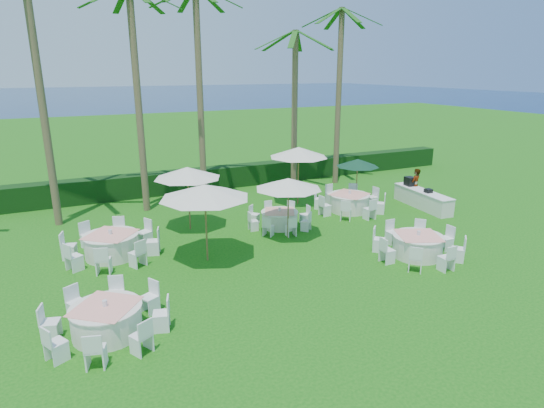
{
  "coord_description": "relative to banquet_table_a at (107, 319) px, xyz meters",
  "views": [
    {
      "loc": [
        -6.9,
        -12.31,
        6.59
      ],
      "look_at": [
        0.69,
        3.71,
        1.3
      ],
      "focal_mm": 30.0,
      "sensor_mm": 36.0,
      "label": 1
    }
  ],
  "objects": [
    {
      "name": "ground",
      "position": [
        6.32,
        1.17,
        -0.42
      ],
      "size": [
        120.0,
        120.0,
        0.0
      ],
      "primitive_type": "plane",
      "color": "#11570F",
      "rests_on": "ground"
    },
    {
      "name": "hedge",
      "position": [
        6.32,
        13.17,
        0.18
      ],
      "size": [
        34.0,
        1.0,
        1.2
      ],
      "primitive_type": "cube",
      "color": "black",
      "rests_on": "ground"
    },
    {
      "name": "ocean",
      "position": [
        6.32,
        103.17,
        -0.42
      ],
      "size": [
        260.0,
        260.0,
        0.0
      ],
      "primitive_type": "plane",
      "color": "#061642",
      "rests_on": "ground"
    },
    {
      "name": "banquet_table_a",
      "position": [
        0.0,
        0.0,
        0.0
      ],
      "size": [
        3.15,
        3.15,
        0.96
      ],
      "color": "silver",
      "rests_on": "ground"
    },
    {
      "name": "banquet_table_c",
      "position": [
        10.83,
        0.53,
        0.0
      ],
      "size": [
        3.19,
        3.19,
        0.97
      ],
      "color": "silver",
      "rests_on": "ground"
    },
    {
      "name": "banquet_table_d",
      "position": [
        0.73,
        5.27,
        0.03
      ],
      "size": [
        3.4,
        3.4,
        1.03
      ],
      "color": "silver",
      "rests_on": "ground"
    },
    {
      "name": "banquet_table_e",
      "position": [
        7.69,
        5.56,
        -0.05
      ],
      "size": [
        2.8,
        2.8,
        0.86
      ],
      "color": "silver",
      "rests_on": "ground"
    },
    {
      "name": "banquet_table_f",
      "position": [
        11.74,
        6.18,
        0.02
      ],
      "size": [
        3.36,
        3.36,
        1.01
      ],
      "color": "silver",
      "rests_on": "ground"
    },
    {
      "name": "umbrella_a",
      "position": [
        3.77,
        3.43,
        2.14
      ],
      "size": [
        3.16,
        3.16,
        2.8
      ],
      "color": "brown",
      "rests_on": "ground"
    },
    {
      "name": "umbrella_b",
      "position": [
        7.43,
        4.25,
        1.83
      ],
      "size": [
        2.68,
        2.68,
        2.47
      ],
      "color": "brown",
      "rests_on": "ground"
    },
    {
      "name": "umbrella_c",
      "position": [
        4.11,
        6.93,
        2.05
      ],
      "size": [
        2.79,
        2.79,
        2.71
      ],
      "color": "brown",
      "rests_on": "ground"
    },
    {
      "name": "umbrella_d",
      "position": [
        10.09,
        8.32,
        2.23
      ],
      "size": [
        2.92,
        2.92,
        2.9
      ],
      "color": "brown",
      "rests_on": "ground"
    },
    {
      "name": "umbrella_green",
      "position": [
        12.95,
        7.32,
        1.63
      ],
      "size": [
        2.15,
        2.15,
        2.25
      ],
      "color": "brown",
      "rests_on": "ground"
    },
    {
      "name": "buffet_table",
      "position": [
        15.34,
        5.16,
        0.04
      ],
      "size": [
        1.06,
        3.72,
        1.3
      ],
      "color": "silver",
      "rests_on": "ground"
    },
    {
      "name": "staff_person",
      "position": [
        15.63,
        6.02,
        0.46
      ],
      "size": [
        0.75,
        0.62,
        1.75
      ],
      "primitive_type": "imported",
      "rotation": [
        0.0,
        0.0,
        3.51
      ],
      "color": "gray",
      "rests_on": "ground"
    },
    {
      "name": "palm_a",
      "position": [
        -0.97,
        10.0,
        5.5
      ],
      "size": [
        4.32,
        4.32,
        10.89
      ],
      "color": "brown",
      "rests_on": "ground"
    },
    {
      "name": "palm_b",
      "position": [
        2.95,
        10.51,
        5.08
      ],
      "size": [
        4.21,
        4.39,
        10.05
      ],
      "color": "brown",
      "rests_on": "ground"
    },
    {
      "name": "palm_c",
      "position": [
        6.08,
        11.26,
        5.22
      ],
      "size": [
        4.13,
        4.4,
        10.32
      ],
      "color": "brown",
      "rests_on": "ground"
    },
    {
      "name": "palm_d",
      "position": [
        11.12,
        10.73,
        4.29
      ],
      "size": [
        4.41,
        4.09,
        8.51
      ],
      "color": "brown",
      "rests_on": "ground"
    },
    {
      "name": "palm_e",
      "position": [
        14.25,
        11.28,
        4.95
      ],
      "size": [
        4.21,
        4.39,
        9.8
      ],
      "color": "brown",
      "rests_on": "ground"
    }
  ]
}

